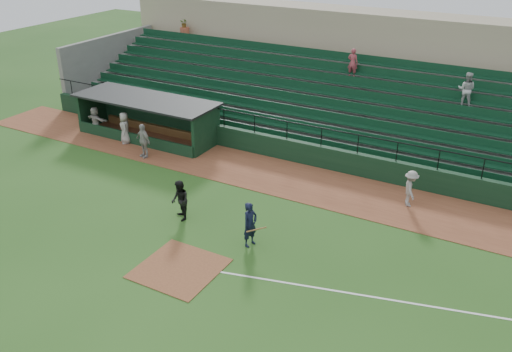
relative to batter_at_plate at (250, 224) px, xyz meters
The scene contains 12 objects.
ground 2.53m from the batter_at_plate, 130.97° to the right, with size 90.00×90.00×0.00m, color #265019.
warning_track 6.49m from the batter_at_plate, 103.86° to the left, with size 40.00×4.00×0.03m, color brown.
home_plate_dirt 3.31m from the batter_at_plate, 119.02° to the right, with size 3.00×3.00×0.03m, color brown.
foul_line 6.56m from the batter_at_plate, ahead, with size 18.00×0.09×0.01m, color white.
stadium_structure 14.83m from the batter_at_plate, 95.97° to the left, with size 38.00×13.08×6.40m.
dugout 13.72m from the batter_at_plate, 145.39° to the left, with size 8.90×3.20×2.42m.
batter_at_plate is the anchor object (origin of this frame).
umpire 3.72m from the batter_at_plate, behind, with size 0.90×0.70×1.84m, color black.
runner 8.01m from the batter_at_plate, 53.57° to the left, with size 1.12×0.64×1.73m, color gray.
dugout_player_a 10.69m from the batter_at_plate, 153.04° to the left, with size 1.12×0.47×1.92m, color #A7A19C.
dugout_player_b 13.19m from the batter_at_plate, 153.34° to the left, with size 0.91×0.59×1.87m, color #9D9993.
dugout_player_c 15.58m from the batter_at_plate, 156.73° to the left, with size 1.59×0.51×1.72m, color #ABA6A0.
Camera 1 is at (10.98, -14.64, 12.28)m, focal length 38.42 mm.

